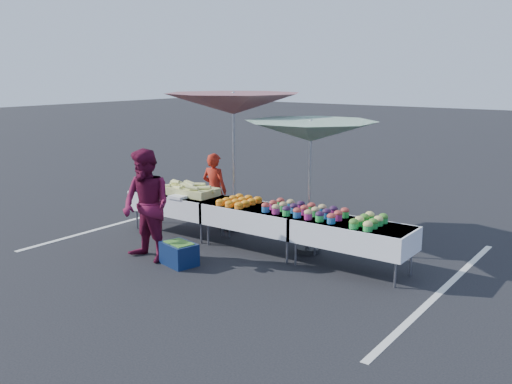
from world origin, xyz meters
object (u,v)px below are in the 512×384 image
Objects in this scene: table_center at (256,216)px; table_left at (178,202)px; vendor at (215,190)px; umbrella_left at (233,105)px; customer at (146,206)px; storage_bin at (179,253)px; umbrella_right at (311,132)px; table_right at (353,234)px.

table_left is at bearing 180.00° from table_center.
table_left is at bearing 64.20° from vendor.
table_left is at bearing -131.46° from umbrella_left.
vendor is at bearing 105.63° from customer.
storage_bin is at bearing 111.14° from vendor.
umbrella_left is at bearing 168.07° from umbrella_right.
table_left reaches higher than storage_bin.
table_right is at bearing 31.39° from customer.
customer is at bearing -63.73° from table_left.
table_left is 1.68m from customer.
umbrella_left reaches higher than vendor.
storage_bin is at bearing -126.84° from umbrella_right.
customer reaches higher than vendor.
table_left and table_center have the same top height.
vendor reaches higher than table_left.
vendor is 2.68m from umbrella_right.
umbrella_right is 2.85m from storage_bin.
table_right is at bearing 0.00° from table_left.
table_left is 1.03× the size of customer.
customer reaches higher than table_left.
umbrella_left is at bearing 143.81° from table_center.
umbrella_right reaches higher than table_right.
table_center is at bearing -36.19° from umbrella_left.
umbrella_right is (2.60, 0.40, 1.43)m from table_left.
umbrella_right is (1.87, 1.88, 1.12)m from customer.
table_center is at bearing 58.26° from customer.
umbrella_right is at bearing 158.20° from table_right.
table_center is 1.50m from storage_bin.
table_center is 1.80m from table_right.
table_center is 2.94× the size of storage_bin.
table_left is 3.00m from umbrella_right.
table_center reaches higher than storage_bin.
table_right is 1.79m from umbrella_right.
table_right is at bearing 0.00° from table_center.
umbrella_right reaches higher than customer.
umbrella_left is (-0.02, 2.28, 1.47)m from customer.
customer is at bearing -152.71° from table_right.
customer reaches higher than table_center.
umbrella_left is 3.12m from storage_bin.
table_right is 0.66× the size of umbrella_left.
umbrella_left is at bearing 118.73° from storage_bin.
customer is at bearing -89.39° from umbrella_left.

